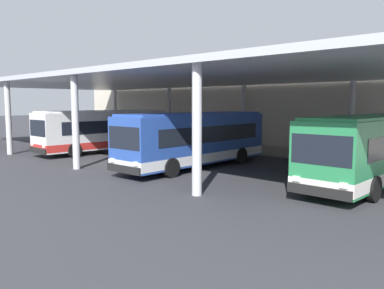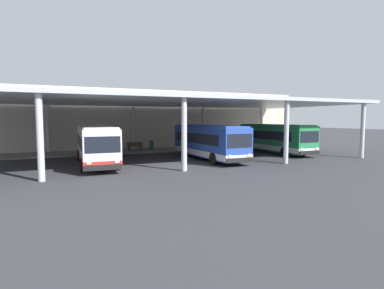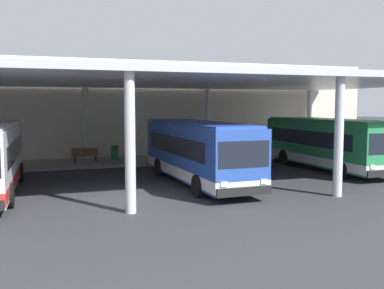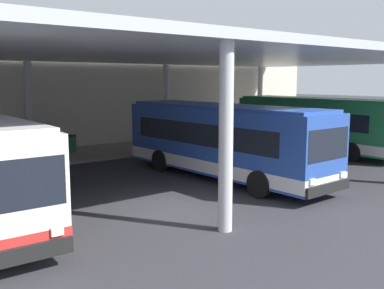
# 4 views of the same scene
# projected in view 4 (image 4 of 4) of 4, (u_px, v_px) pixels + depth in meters

# --- Properties ---
(ground_plane) EXTENTS (200.00, 200.00, 0.00)m
(ground_plane) POSITION_uv_depth(u_px,v_px,m) (173.00, 210.00, 14.47)
(ground_plane) COLOR #333338
(platform_kerb) EXTENTS (42.00, 4.50, 0.18)m
(platform_kerb) POSITION_uv_depth(u_px,v_px,m) (43.00, 158.00, 23.57)
(platform_kerb) COLOR gray
(platform_kerb) RESTS_ON ground
(station_building_facade) EXTENTS (48.00, 1.60, 7.38)m
(station_building_facade) POSITION_uv_depth(u_px,v_px,m) (20.00, 89.00, 25.57)
(station_building_facade) COLOR beige
(station_building_facade) RESTS_ON ground
(canopy_shelter) EXTENTS (40.00, 17.00, 5.55)m
(canopy_shelter) POSITION_uv_depth(u_px,v_px,m) (93.00, 53.00, 17.97)
(canopy_shelter) COLOR silver
(canopy_shelter) RESTS_ON ground
(bus_second_bay) EXTENTS (2.90, 10.59, 3.17)m
(bus_second_bay) POSITION_uv_depth(u_px,v_px,m) (222.00, 140.00, 18.98)
(bus_second_bay) COLOR #284CA8
(bus_second_bay) RESTS_ON ground
(bus_middle_bay) EXTENTS (2.80, 10.55, 3.17)m
(bus_middle_bay) POSITION_uv_depth(u_px,v_px,m) (316.00, 124.00, 26.10)
(bus_middle_bay) COLOR #28844C
(bus_middle_bay) RESTS_ON ground
(bench_waiting) EXTENTS (1.80, 0.45, 0.92)m
(bench_waiting) POSITION_uv_depth(u_px,v_px,m) (37.00, 148.00, 23.38)
(bench_waiting) COLOR brown
(bench_waiting) RESTS_ON platform_kerb
(trash_bin) EXTENTS (0.52, 0.52, 0.98)m
(trash_bin) POSITION_uv_depth(u_px,v_px,m) (72.00, 143.00, 24.88)
(trash_bin) COLOR #236638
(trash_bin) RESTS_ON platform_kerb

